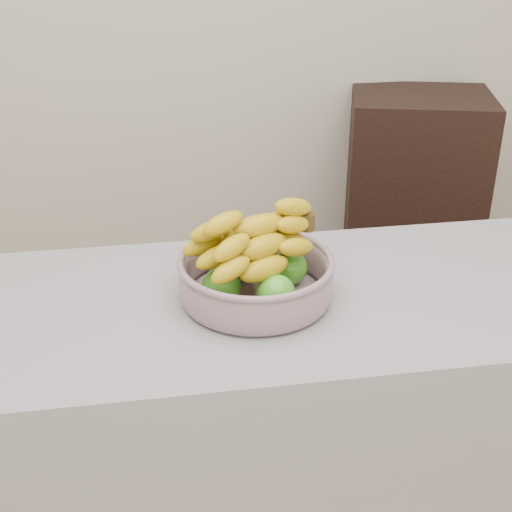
% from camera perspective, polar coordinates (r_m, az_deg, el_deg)
% --- Properties ---
extents(counter, '(2.00, 0.60, 0.90)m').
position_cam_1_polar(counter, '(1.77, -0.50, -16.08)').
color(counter, '#94949B').
rests_on(counter, ground).
extents(cabinet, '(0.63, 0.55, 0.96)m').
position_cam_1_polar(cabinet, '(3.03, 12.30, 3.63)').
color(cabinet, black).
rests_on(cabinet, ground).
extents(fruit_bowl, '(0.32, 0.32, 0.19)m').
position_cam_1_polar(fruit_bowl, '(1.47, -0.01, -1.37)').
color(fruit_bowl, '#9EACBD').
rests_on(fruit_bowl, counter).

